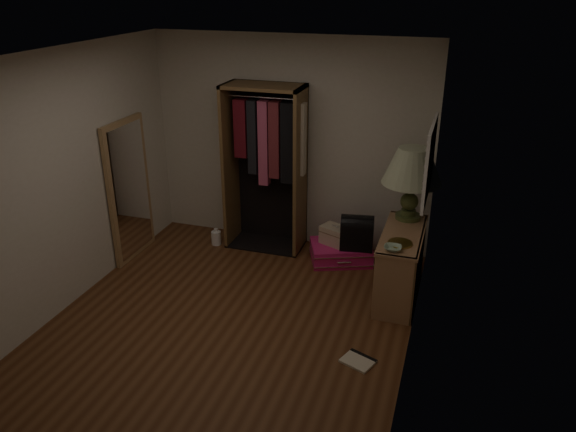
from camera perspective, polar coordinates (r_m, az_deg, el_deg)
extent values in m
plane|color=#522D17|center=(5.80, -5.78, -10.52)|extent=(4.00, 4.00, 0.00)
cube|color=beige|center=(6.96, 0.28, 7.38)|extent=(3.50, 0.02, 2.60)
cube|color=beige|center=(3.66, -19.15, -9.87)|extent=(3.50, 0.02, 2.60)
cube|color=beige|center=(4.79, 13.19, -0.94)|extent=(0.02, 4.00, 2.60)
cube|color=beige|center=(6.08, -21.68, 3.26)|extent=(0.02, 4.00, 2.60)
cube|color=silver|center=(4.85, -7.07, 15.85)|extent=(3.50, 4.00, 0.01)
cube|color=white|center=(5.64, 14.20, 5.43)|extent=(0.03, 0.96, 0.76)
cube|color=black|center=(5.64, 14.19, 5.43)|extent=(0.03, 0.90, 0.70)
cube|color=silver|center=(5.74, 13.72, 2.50)|extent=(0.01, 0.88, 0.02)
cube|color=silver|center=(5.72, 13.79, 3.23)|extent=(0.01, 0.88, 0.02)
cube|color=silver|center=(5.69, 13.87, 3.96)|extent=(0.01, 0.88, 0.02)
cube|color=silver|center=(5.67, 13.94, 4.70)|extent=(0.01, 0.88, 0.02)
cube|color=silver|center=(5.64, 14.02, 5.45)|extent=(0.01, 0.88, 0.02)
cube|color=silver|center=(5.62, 14.10, 6.20)|extent=(0.01, 0.88, 0.02)
cube|color=silver|center=(5.60, 14.17, 6.96)|extent=(0.01, 0.88, 0.02)
cube|color=silver|center=(5.58, 14.25, 7.72)|extent=(0.01, 0.88, 0.02)
cube|color=silver|center=(5.56, 14.33, 8.49)|extent=(0.01, 0.88, 0.02)
cube|color=#9A6D4A|center=(5.64, 10.65, -7.38)|extent=(0.40, 0.03, 0.75)
cube|color=#9A6D4A|center=(6.58, 11.93, -2.77)|extent=(0.40, 0.03, 0.75)
cube|color=#9A6D4A|center=(6.26, 11.11, -7.43)|extent=(0.40, 1.04, 0.03)
cube|color=#9A6D4A|center=(6.02, 11.49, -3.26)|extent=(0.40, 1.04, 0.03)
cube|color=#9A6D4A|center=(5.95, 11.61, -1.84)|extent=(0.42, 1.12, 0.03)
cube|color=brown|center=(6.10, 13.12, -5.12)|extent=(0.02, 1.10, 0.75)
cube|color=#9A6D4A|center=(6.28, 11.82, -1.34)|extent=(0.36, 0.38, 0.13)
cube|color=gray|center=(5.79, 9.73, -8.49)|extent=(0.16, 0.03, 0.24)
cube|color=#4C3833|center=(5.82, 10.00, -8.09)|extent=(0.20, 0.04, 0.28)
cube|color=#B7AD99|center=(5.86, 9.93, -7.79)|extent=(0.17, 0.04, 0.29)
cube|color=brown|center=(5.92, 10.20, -7.84)|extent=(0.22, 0.03, 0.23)
cube|color=#3F4C59|center=(5.93, 10.04, -7.29)|extent=(0.17, 0.03, 0.31)
cube|color=gray|center=(5.98, 10.27, -7.14)|extent=(0.20, 0.05, 0.30)
cube|color=#59594C|center=(6.02, 10.25, -6.92)|extent=(0.18, 0.04, 0.29)
cube|color=#B2724C|center=(6.08, 10.28, -6.87)|extent=(0.18, 0.04, 0.25)
cube|color=beige|center=(6.13, 10.46, -6.65)|extent=(0.20, 0.04, 0.24)
cube|color=#332D38|center=(6.15, 10.33, -6.18)|extent=(0.15, 0.04, 0.30)
cube|color=gray|center=(6.20, 10.64, -6.28)|extent=(0.22, 0.03, 0.24)
cube|color=#4C3833|center=(6.23, 10.52, -5.95)|extent=(0.18, 0.03, 0.27)
cube|color=#B7AD99|center=(6.27, 10.77, -5.77)|extent=(0.22, 0.05, 0.27)
cube|color=brown|center=(6.31, 10.55, -5.53)|extent=(0.16, 0.03, 0.28)
cube|color=#3F4C59|center=(6.34, 10.59, -5.27)|extent=(0.15, 0.04, 0.29)
cube|color=gray|center=(6.38, 10.89, -5.21)|extent=(0.21, 0.03, 0.27)
cube|color=#59594C|center=(6.43, 10.96, -5.14)|extent=(0.21, 0.05, 0.24)
cube|color=#B2724C|center=(6.47, 10.83, -4.92)|extent=(0.17, 0.04, 0.24)
cube|color=beige|center=(6.52, 11.09, -4.75)|extent=(0.22, 0.05, 0.24)
cube|color=#332D38|center=(6.56, 11.14, -4.43)|extent=(0.21, 0.04, 0.27)
cube|color=gray|center=(6.59, 11.21, -4.08)|extent=(0.21, 0.04, 0.31)
cube|color=brown|center=(7.04, -5.87, 5.12)|extent=(0.04, 0.50, 2.05)
cube|color=brown|center=(6.75, 1.27, 4.41)|extent=(0.04, 0.50, 2.05)
cube|color=brown|center=(6.63, -2.52, 13.04)|extent=(0.95, 0.50, 0.04)
cube|color=black|center=(7.09, -1.73, 5.36)|extent=(0.95, 0.02, 2.05)
cube|color=black|center=(7.27, -2.24, -2.82)|extent=(0.95, 0.50, 0.02)
cylinder|color=white|center=(6.65, -2.50, 11.94)|extent=(0.87, 0.02, 0.02)
cube|color=#590F19|center=(6.82, -4.74, 8.89)|extent=(0.15, 0.15, 0.70)
cube|color=black|center=(6.79, -3.53, 8.02)|extent=(0.11, 0.15, 0.89)
cube|color=#BF4C72|center=(6.76, -2.46, 7.37)|extent=(0.12, 0.11, 1.03)
cube|color=maroon|center=(6.70, -1.31, 7.72)|extent=(0.13, 0.14, 0.92)
cube|color=black|center=(6.66, 0.01, 7.40)|extent=(0.15, 0.13, 0.97)
cube|color=beige|center=(6.60, 1.28, 7.76)|extent=(0.11, 0.12, 0.86)
cube|color=#A27C4E|center=(6.95, -15.84, 2.54)|extent=(0.05, 0.80, 1.70)
cube|color=white|center=(6.93, -15.64, 2.52)|extent=(0.01, 0.68, 1.58)
cube|color=#DD1A6E|center=(6.85, 5.38, -3.69)|extent=(0.84, 0.73, 0.22)
cube|color=white|center=(6.88, 5.36, -4.14)|extent=(0.87, 0.76, 0.01)
cube|color=white|center=(6.83, 5.40, -3.24)|extent=(0.87, 0.76, 0.01)
cylinder|color=white|center=(6.63, 5.73, -4.72)|extent=(0.16, 0.08, 0.02)
cube|color=#BAA98E|center=(6.77, 4.77, -1.95)|extent=(0.38, 0.33, 0.22)
cube|color=brown|center=(6.75, 4.78, -1.60)|extent=(0.39, 0.34, 0.01)
cylinder|color=white|center=(6.72, 4.81, -1.03)|extent=(0.09, 0.05, 0.01)
cube|color=black|center=(6.67, 6.99, -2.08)|extent=(0.42, 0.31, 0.29)
cylinder|color=black|center=(6.61, 7.05, -0.94)|extent=(0.42, 0.31, 0.25)
cylinder|color=#404D25|center=(6.30, 12.09, -0.04)|extent=(0.32, 0.32, 0.05)
cylinder|color=#404D25|center=(6.28, 12.12, 0.39)|extent=(0.19, 0.19, 0.06)
sphere|color=#404D25|center=(6.23, 12.22, 1.46)|extent=(0.23, 0.23, 0.19)
cylinder|color=#404D25|center=(6.17, 12.34, 2.79)|extent=(0.08, 0.08, 0.11)
cone|color=beige|center=(6.09, 12.55, 5.00)|extent=(0.76, 0.76, 0.39)
cone|color=beige|center=(6.09, 12.55, 5.00)|extent=(0.68, 0.68, 0.37)
cylinder|color=#AE9043|center=(5.70, 11.31, -2.72)|extent=(0.27, 0.27, 0.01)
imported|color=#95B39A|center=(5.55, 10.60, -3.23)|extent=(0.18, 0.18, 0.04)
cylinder|color=white|center=(7.29, -7.30, -2.23)|extent=(0.15, 0.15, 0.18)
cylinder|color=white|center=(7.25, -7.35, -1.45)|extent=(0.06, 0.06, 0.04)
cube|color=beige|center=(5.27, 7.12, -14.41)|extent=(0.34, 0.31, 0.02)
cube|color=black|center=(5.33, 7.68, -13.92)|extent=(0.27, 0.14, 0.03)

